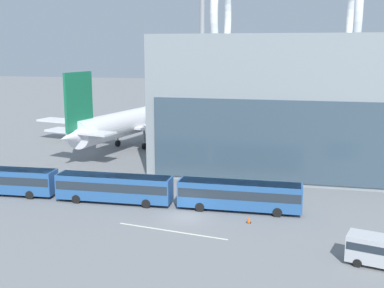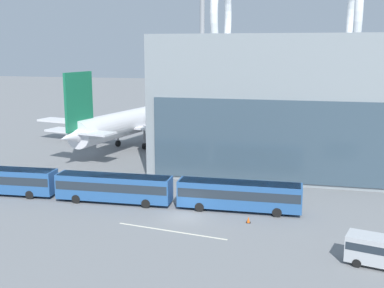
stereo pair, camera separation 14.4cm
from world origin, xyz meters
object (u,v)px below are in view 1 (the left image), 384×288
object	(u,v)px
shuttle_bus_1	(114,187)
shuttle_bus_2	(239,194)
shuttle_bus_0	(2,179)
traffic_cone_0	(249,220)
service_van_foreground	(379,249)
airliner_at_gate_near	(132,122)
floodlight_mast	(202,46)

from	to	relation	value
shuttle_bus_1	shuttle_bus_2	world-z (taller)	same
shuttle_bus_1	shuttle_bus_2	size ratio (longest dim) A/B	1.00
shuttle_bus_0	shuttle_bus_1	bearing A→B (deg)	-2.54
shuttle_bus_0	traffic_cone_0	xyz separation A→B (m)	(29.85, -2.91, -1.56)
traffic_cone_0	service_van_foreground	bearing A→B (deg)	-33.37
airliner_at_gate_near	shuttle_bus_0	xyz separation A→B (m)	(-5.59, -29.80, -2.72)
shuttle_bus_1	shuttle_bus_2	bearing A→B (deg)	-0.18
service_van_foreground	shuttle_bus_0	bearing A→B (deg)	-179.17
service_van_foreground	floodlight_mast	distance (m)	36.18
shuttle_bus_0	service_van_foreground	size ratio (longest dim) A/B	2.50
service_van_foreground	traffic_cone_0	distance (m)	13.55
shuttle_bus_0	shuttle_bus_2	world-z (taller)	same
service_van_foreground	floodlight_mast	xyz separation A→B (m)	(-19.95, 25.55, 16.06)
shuttle_bus_1	floodlight_mast	size ratio (longest dim) A/B	0.44
service_van_foreground	shuttle_bus_2	bearing A→B (deg)	154.48
shuttle_bus_1	service_van_foreground	distance (m)	28.87
shuttle_bus_2	shuttle_bus_0	bearing A→B (deg)	179.91
airliner_at_gate_near	shuttle_bus_0	world-z (taller)	airliner_at_gate_near
shuttle_bus_0	traffic_cone_0	world-z (taller)	shuttle_bus_0
shuttle_bus_1	traffic_cone_0	distance (m)	16.00
shuttle_bus_2	traffic_cone_0	size ratio (longest dim) A/B	21.11
airliner_at_gate_near	traffic_cone_0	world-z (taller)	airliner_at_gate_near
shuttle_bus_0	floodlight_mast	bearing A→B (deg)	32.68
airliner_at_gate_near	traffic_cone_0	distance (m)	40.95
airliner_at_gate_near	floodlight_mast	distance (m)	24.94
service_van_foreground	floodlight_mast	size ratio (longest dim) A/B	0.18
service_van_foreground	shuttle_bus_1	bearing A→B (deg)	173.71
airliner_at_gate_near	service_van_foreground	distance (m)	53.70
shuttle_bus_2	service_van_foreground	world-z (taller)	shuttle_bus_2
shuttle_bus_0	airliner_at_gate_near	bearing A→B (deg)	76.34
airliner_at_gate_near	service_van_foreground	size ratio (longest dim) A/B	7.37
shuttle_bus_0	floodlight_mast	xyz separation A→B (m)	(21.17, 15.22, 15.62)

